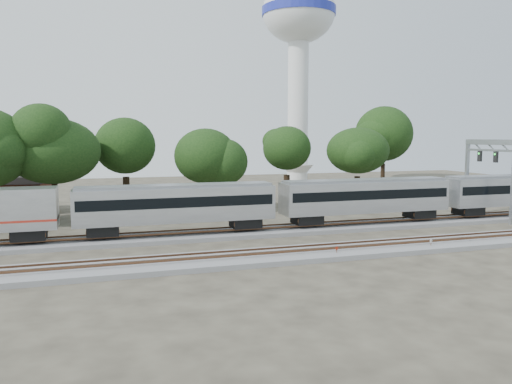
# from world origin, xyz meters

# --- Properties ---
(ground) EXTENTS (160.00, 160.00, 0.00)m
(ground) POSITION_xyz_m (0.00, 0.00, 0.00)
(ground) COLOR #383328
(ground) RESTS_ON ground
(track_far) EXTENTS (160.00, 5.00, 0.73)m
(track_far) POSITION_xyz_m (0.00, 6.00, 0.21)
(track_far) COLOR slate
(track_far) RESTS_ON ground
(track_near) EXTENTS (160.00, 5.00, 0.73)m
(track_near) POSITION_xyz_m (0.00, -4.00, 0.21)
(track_near) COLOR slate
(track_near) RESTS_ON ground
(train) EXTENTS (115.44, 3.30, 4.87)m
(train) POSITION_xyz_m (21.66, 6.00, 3.35)
(train) COLOR silver
(train) RESTS_ON ground
(switch_stand_red) EXTENTS (0.28, 0.10, 0.89)m
(switch_stand_red) POSITION_xyz_m (2.63, -5.23, 0.57)
(switch_stand_red) COLOR #512D19
(switch_stand_red) RESTS_ON ground
(switch_stand_white) EXTENTS (0.30, 0.11, 0.94)m
(switch_stand_white) POSITION_xyz_m (11.40, -5.25, 0.60)
(switch_stand_white) COLOR #512D19
(switch_stand_white) RESTS_ON ground
(switch_lever) EXTENTS (0.55, 0.40, 0.30)m
(switch_lever) POSITION_xyz_m (8.40, -5.64, 0.15)
(switch_lever) COLOR #512D19
(switch_lever) RESTS_ON ground
(water_tower) EXTENTS (14.27, 14.27, 39.49)m
(water_tower) POSITION_xyz_m (22.81, 52.13, 29.26)
(water_tower) COLOR silver
(water_tower) RESTS_ON ground
(signal_gantry) EXTENTS (0.64, 7.57, 9.20)m
(signal_gantry) POSITION_xyz_m (27.41, 6.00, 6.71)
(signal_gantry) COLOR gray
(signal_gantry) RESTS_ON ground
(brick_building) EXTENTS (10.70, 8.33, 4.67)m
(brick_building) POSITION_xyz_m (-26.06, 28.74, 2.35)
(brick_building) COLOR brown
(brick_building) RESTS_ON ground
(tree_2) EXTENTS (8.05, 8.05, 11.35)m
(tree_2) POSITION_xyz_m (-19.81, 19.62, 7.90)
(tree_2) COLOR black
(tree_2) RESTS_ON ground
(tree_3) EXTENTS (8.52, 8.52, 12.01)m
(tree_3) POSITION_xyz_m (-11.81, 24.22, 8.36)
(tree_3) COLOR black
(tree_3) RESTS_ON ground
(tree_4) EXTENTS (7.24, 7.24, 10.21)m
(tree_4) POSITION_xyz_m (-2.38, 20.76, 7.10)
(tree_4) COLOR black
(tree_4) RESTS_ON ground
(tree_5) EXTENTS (8.09, 8.09, 11.40)m
(tree_5) POSITION_xyz_m (9.61, 23.84, 7.94)
(tree_5) COLOR black
(tree_5) RESTS_ON ground
(tree_6) EXTENTS (7.74, 7.74, 10.92)m
(tree_6) POSITION_xyz_m (18.82, 20.83, 7.60)
(tree_6) COLOR black
(tree_6) RESTS_ON ground
(tree_7) EXTENTS (10.12, 10.12, 14.27)m
(tree_7) POSITION_xyz_m (27.02, 27.59, 9.95)
(tree_7) COLOR black
(tree_7) RESTS_ON ground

